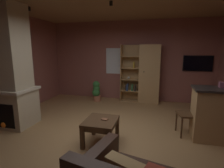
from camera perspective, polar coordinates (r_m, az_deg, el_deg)
name	(u,v)px	position (r m, az deg, el deg)	size (l,w,h in m)	color
floor	(107,136)	(3.92, -1.49, -16.53)	(5.76, 5.95, 0.02)	#A37A4C
wall_back	(130,61)	(6.43, 5.72, 7.38)	(5.88, 0.06, 2.81)	#8E544C
window_pane_back	(114,61)	(6.51, 0.55, 7.43)	(0.57, 0.01, 0.93)	white
stone_fireplace	(11,73)	(4.72, -29.89, 3.08)	(0.95, 0.82, 2.81)	#BCAD8E
bookshelf_cabinet	(147,75)	(6.14, 11.11, 3.02)	(1.32, 0.41, 1.97)	tan
tissue_box	(223,85)	(4.08, 32.14, -0.26)	(0.12, 0.12, 0.11)	#995972
coffee_table	(101,124)	(3.50, -3.63, -12.90)	(0.60, 0.68, 0.48)	#4C331E
table_book_0	(105,119)	(3.46, -2.41, -11.33)	(0.12, 0.09, 0.02)	brown
dining_chair	(192,111)	(4.12, 24.56, -7.98)	(0.49, 0.49, 0.92)	#4C331E
potted_floor_plant	(96,91)	(6.27, -5.06, -2.17)	(0.29, 0.31, 0.72)	#B77051
wall_mounted_tv	(198,63)	(6.43, 25.97, 6.01)	(0.91, 0.06, 0.51)	black
track_light_spot_0	(29,9)	(4.85, -25.23, 21.14)	(0.07, 0.07, 0.09)	black
track_light_spot_1	(111,4)	(3.99, -0.32, 24.55)	(0.07, 0.07, 0.09)	black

